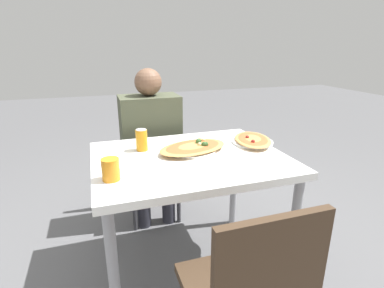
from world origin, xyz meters
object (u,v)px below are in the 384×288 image
Objects in this scene: pizza_second at (253,140)px; chair_far_seated at (149,155)px; dining_table at (189,170)px; person_seated at (151,135)px; drink_glass at (111,169)px; soda_can at (142,140)px; pizza_main at (193,147)px.

chair_far_seated is at bearing 129.44° from pizza_second.
pizza_second reaches higher than dining_table.
person_seated is at bearing 134.80° from pizza_second.
person_seated reaches higher than drink_glass.
person_seated is (-0.10, 0.63, 0.03)m from dining_table.
dining_table is 1.19× the size of chair_far_seated.
person_seated reaches higher than pizza_second.
soda_can is at bearing 143.11° from dining_table.
dining_table is at bearing 98.73° from person_seated.
pizza_main is at bearing -177.19° from pizza_second.
chair_far_seated reaches higher than soda_can.
pizza_main reaches higher than dining_table.
person_seated reaches higher than pizza_main.
chair_far_seated is at bearing 76.55° from soda_can.
pizza_second is at bearing 17.15° from drink_glass.
drink_glass is at bearing -157.16° from dining_table.
person_seated is at bearing 90.00° from chair_far_seated.
soda_can is at bearing 60.96° from drink_glass.
pizza_main is (0.14, -0.67, 0.27)m from chair_far_seated.
soda_can reaches higher than pizza_second.
chair_far_seated is at bearing -90.00° from person_seated.
dining_table is 2.18× the size of pizza_main.
person_seated is (0.00, -0.11, 0.20)m from chair_far_seated.
soda_can is at bearing 159.20° from pizza_main.
soda_can is at bearing 172.67° from pizza_second.
chair_far_seated is 2.20× the size of pizza_second.
chair_far_seated reaches higher than dining_table.
soda_can is (-0.14, -0.57, 0.31)m from chair_far_seated.
person_seated is 0.88m from drink_glass.
drink_glass reaches higher than pizza_second.
soda_can is (-0.28, 0.11, 0.04)m from pizza_main.
person_seated is at bearing 73.40° from soda_can.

